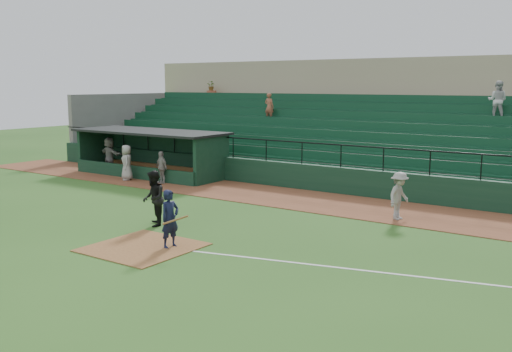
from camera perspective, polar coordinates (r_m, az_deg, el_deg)
The scene contains 12 objects.
ground at distance 18.53m, azimuth -8.89°, elevation -6.31°, with size 90.00×90.00×0.00m, color #2A551B.
warning_track at distance 24.77m, azimuth 3.96°, elevation -2.26°, with size 40.00×4.00×0.03m, color brown.
home_plate_dirt at distance 17.85m, azimuth -11.11°, elevation -6.92°, with size 3.00×3.00×0.03m, color brown.
foul_line at distance 15.55m, azimuth 16.74°, elevation -9.62°, with size 18.00×0.09×0.01m, color white.
stadium_structure at distance 31.96m, azimuth 11.81°, elevation 4.29°, with size 38.00×13.08×6.40m.
dugout at distance 31.73m, azimuth -9.85°, elevation 2.55°, with size 8.90×3.20×2.42m.
batter_at_plate at distance 17.50m, azimuth -8.49°, elevation -4.22°, with size 1.04×0.71×1.77m.
umpire at distance 20.26m, azimuth -10.10°, elevation -2.20°, with size 0.94×0.73×1.94m, color black.
runner at distance 21.40m, azimuth 13.96°, elevation -1.91°, with size 1.12×0.65×1.74m, color gray.
dugout_player_a at distance 28.71m, azimuth -9.34°, elevation 0.86°, with size 0.93×0.39×1.60m, color #9E9893.
dugout_player_b at distance 30.00m, azimuth -12.66°, elevation 1.30°, with size 0.88×0.57×1.79m, color #A09C96.
dugout_player_c at distance 33.04m, azimuth -14.26°, elevation 2.07°, with size 1.79×0.57×1.93m, color gray.
Camera 1 is at (12.38, -12.89, 4.90)m, focal length 40.48 mm.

